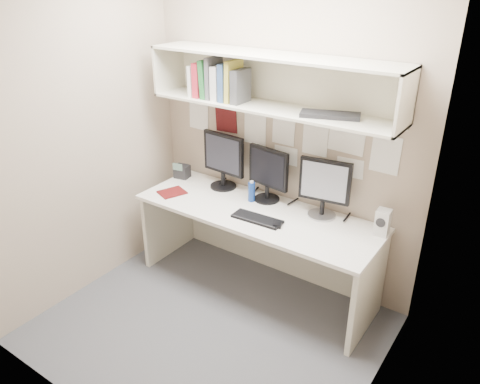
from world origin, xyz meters
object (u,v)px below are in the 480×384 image
Objects in this scene: monitor_left at (223,159)px; desk_phone at (182,171)px; monitor_center at (268,172)px; desk at (256,249)px; speaker at (383,222)px; maroon_notebook at (172,192)px; keyboard at (257,219)px; monitor_right at (324,186)px.

monitor_left is 0.49m from desk_phone.
monitor_center is at bearing -7.08° from desk_phone.
monitor_center reaches higher than desk.
speaker is (1.43, -0.02, -0.17)m from monitor_left.
monitor_left is 3.14× the size of desk_phone.
monitor_left is 2.49× the size of speaker.
speaker is 1.75m from maroon_notebook.
speaker is at bearing 18.83° from keyboard.
maroon_notebook is 0.35m from desk_phone.
speaker reaches higher than desk.
monitor_right reaches higher than keyboard.
monitor_left is at bearing -171.31° from monitor_center.
desk_phone is (-0.93, 0.16, 0.42)m from desk.
maroon_notebook is at bearing -74.32° from desk_phone.
monitor_left is 1.23× the size of keyboard.
monitor_center is 0.91m from desk_phone.
maroon_notebook is at bearing 178.11° from keyboard.
keyboard reaches higher than maroon_notebook.
monitor_right is at bearing 40.83° from keyboard.
maroon_notebook is at bearing -172.12° from monitor_right.
monitor_right is 2.99× the size of desk_phone.
maroon_notebook reaches higher than desk.
keyboard is 0.86m from maroon_notebook.
monitor_right is 1.40m from desk_phone.
monitor_center is (0.45, 0.00, -0.02)m from monitor_left.
monitor_left is at bearing 175.52° from speaker.
maroon_notebook is (-1.72, -0.34, -0.09)m from speaker.
keyboard is (0.09, -0.13, 0.37)m from desk.
monitor_right is 0.57m from keyboard.
keyboard is (0.58, -0.35, -0.25)m from monitor_left.
desk is at bearing -163.02° from monitor_right.
desk_phone is at bearing 177.39° from speaker.
desk is 0.41m from keyboard.
monitor_center is at bearing 99.73° from desk.
keyboard is (0.13, -0.35, -0.24)m from monitor_center.
speaker is (0.98, -0.02, -0.15)m from monitor_center.
speaker is at bearing -9.56° from desk_phone.
monitor_left is at bearing 73.27° from maroon_notebook.
desk is 0.87m from maroon_notebook.
monitor_center is (-0.04, 0.22, 0.61)m from desk.
monitor_right is 2.36× the size of speaker.
desk is 1.07m from speaker.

